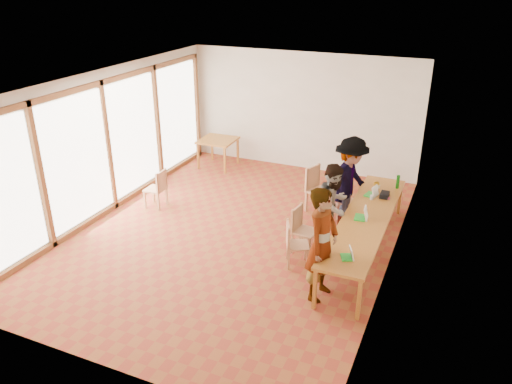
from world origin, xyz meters
TOP-DOWN VIEW (x-y plane):
  - ground at (0.00, 0.00)m, footprint 8.00×8.00m
  - wall_back at (0.00, 4.00)m, footprint 6.00×0.10m
  - wall_front at (0.00, -4.00)m, footprint 6.00×0.10m
  - wall_right at (3.00, 0.00)m, footprint 0.10×8.00m
  - window_wall at (-2.96, 0.00)m, footprint 0.10×8.00m
  - ceiling at (0.00, 0.00)m, footprint 6.00×8.00m
  - communal_table at (2.50, 0.24)m, footprint 0.80×4.00m
  - side_table at (-2.03, 3.18)m, footprint 0.90×0.90m
  - chair_near at (1.42, -0.64)m, footprint 0.50×0.50m
  - chair_mid at (1.39, -0.12)m, footprint 0.46×0.46m
  - chair_far at (1.13, 1.65)m, footprint 0.60×0.60m
  - chair_empty at (1.79, 1.53)m, footprint 0.41×0.41m
  - chair_spare at (-2.06, 0.42)m, footprint 0.41×0.41m
  - person_near at (2.13, -1.34)m, footprint 0.55×0.75m
  - person_mid at (1.86, 0.33)m, footprint 0.81×0.93m
  - person_far at (1.94, 1.26)m, footprint 0.92×1.32m
  - laptop_near at (2.54, -1.26)m, footprint 0.26×0.27m
  - laptop_mid at (2.45, 0.15)m, footprint 0.26×0.29m
  - laptop_far at (2.41, 1.20)m, footprint 0.27×0.29m
  - yellow_mug at (2.40, 1.66)m, footprint 0.15×0.15m
  - green_bottle at (2.80, 1.78)m, footprint 0.07×0.07m
  - clear_glass at (2.43, 1.02)m, footprint 0.07×0.07m
  - condiment_cup at (2.44, 1.65)m, footprint 0.08×0.08m
  - pink_phone at (2.73, 1.19)m, footprint 0.05×0.10m
  - black_pouch at (2.64, 1.24)m, footprint 0.16×0.26m

SIDE VIEW (x-z plane):
  - ground at x=0.00m, z-range 0.00..0.00m
  - chair_empty at x=1.79m, z-range 0.28..0.72m
  - chair_near at x=1.42m, z-range 0.28..0.72m
  - chair_spare at x=-2.06m, z-range 0.30..0.76m
  - chair_mid at x=1.39m, z-range 0.31..0.77m
  - chair_far at x=1.13m, z-range 0.34..0.87m
  - side_table at x=-2.03m, z-range 0.29..1.04m
  - communal_table at x=2.50m, z-range 0.33..1.08m
  - pink_phone at x=2.73m, z-range 0.75..0.76m
  - condiment_cup at x=2.44m, z-range 0.75..0.81m
  - clear_glass at x=2.43m, z-range 0.75..0.84m
  - black_pouch at x=2.64m, z-range 0.75..0.84m
  - yellow_mug at x=2.40m, z-range 0.75..0.85m
  - laptop_near at x=2.54m, z-range 0.71..0.89m
  - laptop_far at x=2.41m, z-range 0.70..0.92m
  - laptop_mid at x=2.45m, z-range 0.70..0.92m
  - person_mid at x=1.86m, z-range 0.00..1.63m
  - green_bottle at x=2.80m, z-range 0.75..1.03m
  - person_far at x=1.94m, z-range 0.00..1.87m
  - person_near at x=2.13m, z-range 0.00..1.87m
  - wall_back at x=0.00m, z-range 0.00..3.00m
  - wall_front at x=0.00m, z-range 0.00..3.00m
  - wall_right at x=3.00m, z-range 0.00..3.00m
  - window_wall at x=-2.96m, z-range 0.00..3.00m
  - ceiling at x=0.00m, z-range 3.00..3.04m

